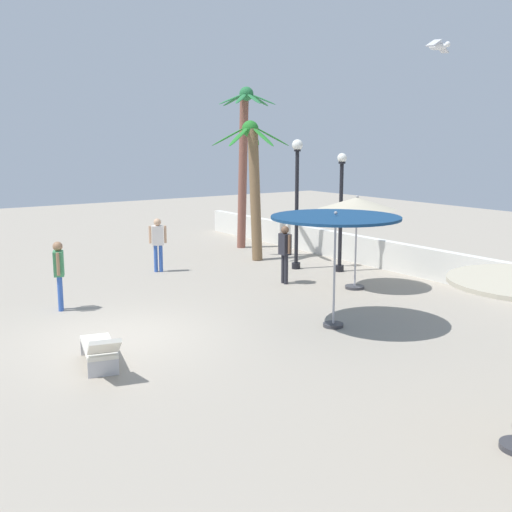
% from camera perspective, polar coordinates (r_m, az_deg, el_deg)
% --- Properties ---
extents(ground_plane, '(56.00, 56.00, 0.00)m').
position_cam_1_polar(ground_plane, '(13.98, -11.93, -7.13)').
color(ground_plane, '#9E9384').
extents(boundary_wall, '(25.20, 0.30, 0.93)m').
position_cam_1_polar(boundary_wall, '(19.74, 15.66, -0.73)').
color(boundary_wall, silver).
rests_on(boundary_wall, ground_plane).
extents(patio_umbrella_0, '(2.86, 2.86, 2.63)m').
position_cam_1_polar(patio_umbrella_0, '(13.99, 7.19, 3.08)').
color(patio_umbrella_0, '#333338').
rests_on(patio_umbrella_0, ground_plane).
extents(patio_umbrella_1, '(2.17, 2.17, 2.65)m').
position_cam_1_polar(patio_umbrella_1, '(17.78, 9.09, 4.59)').
color(patio_umbrella_1, '#333338').
rests_on(patio_umbrella_1, ground_plane).
extents(palm_tree_1, '(2.41, 2.57, 4.81)m').
position_cam_1_polar(palm_tree_1, '(21.97, -0.22, 7.34)').
color(palm_tree_1, brown).
rests_on(palm_tree_1, ground_plane).
extents(palm_tree_2, '(2.24, 2.27, 6.08)m').
position_cam_1_polar(palm_tree_2, '(24.18, -1.11, 9.38)').
color(palm_tree_2, brown).
rests_on(palm_tree_2, ground_plane).
extents(lamp_post_1, '(0.35, 0.35, 4.17)m').
position_cam_1_polar(lamp_post_1, '(20.37, 3.71, 5.70)').
color(lamp_post_1, black).
rests_on(lamp_post_1, ground_plane).
extents(lamp_post_2, '(0.30, 0.30, 3.75)m').
position_cam_1_polar(lamp_post_2, '(20.12, 7.66, 4.28)').
color(lamp_post_2, black).
rests_on(lamp_post_2, ground_plane).
extents(lounge_chair_0, '(1.95, 0.98, 0.83)m').
position_cam_1_polar(lounge_chair_0, '(12.08, -13.89, -8.06)').
color(lounge_chair_0, '#B7B7BC').
rests_on(lounge_chair_0, ground_plane).
extents(guest_0, '(0.56, 0.27, 1.71)m').
position_cam_1_polar(guest_0, '(18.39, 2.62, 0.67)').
color(guest_0, '#26262D').
rests_on(guest_0, ground_plane).
extents(guest_1, '(0.53, 0.35, 1.72)m').
position_cam_1_polar(guest_1, '(16.23, -17.35, -1.10)').
color(guest_1, '#3359B2').
rests_on(guest_1, ground_plane).
extents(guest_2, '(0.37, 0.52, 1.72)m').
position_cam_1_polar(guest_2, '(20.26, -8.84, 1.48)').
color(guest_2, '#3359B2').
rests_on(guest_2, ground_plane).
extents(seagull_0, '(0.78, 1.27, 0.21)m').
position_cam_1_polar(seagull_0, '(12.41, 16.16, 17.74)').
color(seagull_0, white).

